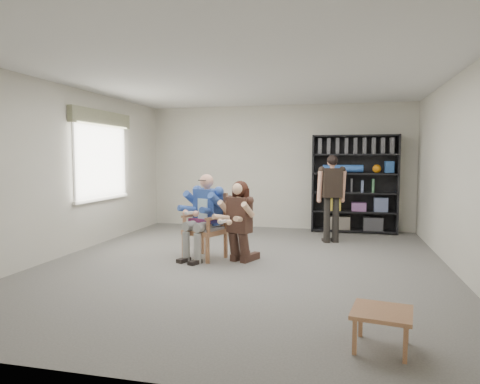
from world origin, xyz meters
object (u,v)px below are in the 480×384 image
(armchair, at_px, (205,226))
(bookshelf, at_px, (354,184))
(kneeling_woman, at_px, (238,222))
(side_table, at_px, (381,330))
(standing_man, at_px, (332,199))
(seated_man, at_px, (205,216))

(armchair, xyz_separation_m, bookshelf, (2.39, 3.07, 0.52))
(kneeling_woman, xyz_separation_m, side_table, (1.88, -2.64, -0.46))
(side_table, bearing_deg, standing_man, 96.57)
(standing_man, relative_size, side_table, 3.43)
(standing_man, bearing_deg, bookshelf, 51.37)
(bookshelf, bearing_deg, side_table, -89.27)
(bookshelf, bearing_deg, armchair, -127.91)
(kneeling_woman, distance_m, side_table, 3.27)
(armchair, bearing_deg, kneeling_woman, 9.83)
(armchair, bearing_deg, standing_man, 64.28)
(seated_man, xyz_separation_m, kneeling_woman, (0.58, -0.12, -0.06))
(armchair, xyz_separation_m, seated_man, (-0.00, 0.00, 0.16))
(seated_man, xyz_separation_m, side_table, (2.46, -2.76, -0.52))
(seated_man, height_order, bookshelf, bookshelf)
(kneeling_woman, distance_m, bookshelf, 3.69)
(kneeling_woman, height_order, standing_man, standing_man)
(kneeling_woman, xyz_separation_m, bookshelf, (1.81, 3.19, 0.42))
(kneeling_woman, bearing_deg, standing_man, 76.14)
(standing_man, bearing_deg, armchair, -156.43)
(armchair, xyz_separation_m, standing_man, (1.94, 1.79, 0.31))
(armchair, xyz_separation_m, kneeling_woman, (0.58, -0.12, 0.10))
(kneeling_woman, bearing_deg, seated_man, -170.17)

